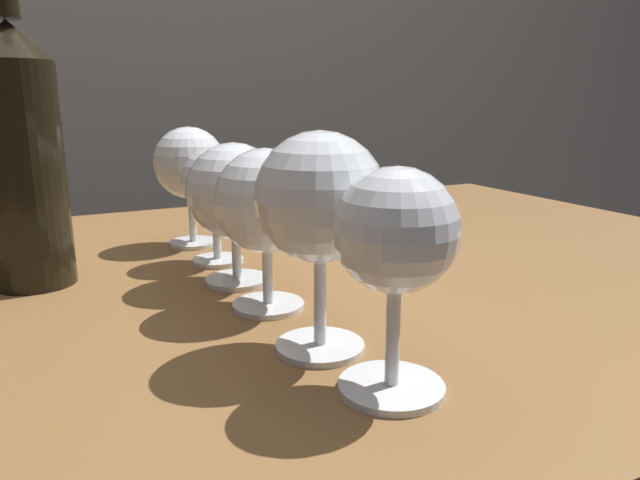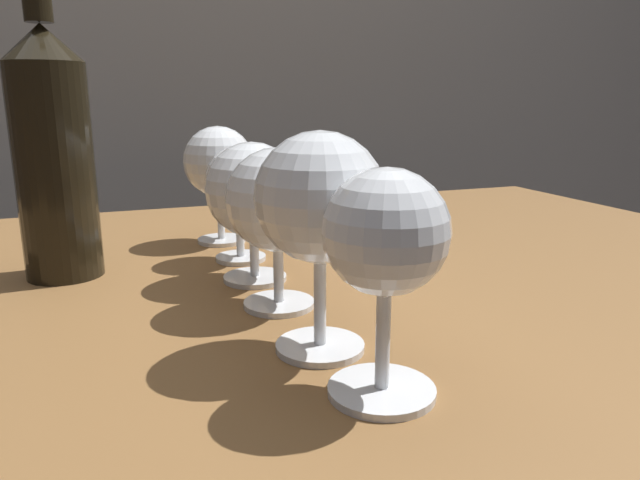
{
  "view_description": "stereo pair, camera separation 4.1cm",
  "coord_description": "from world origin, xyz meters",
  "px_view_note": "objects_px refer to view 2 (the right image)",
  "views": [
    {
      "loc": [
        -0.19,
        -0.56,
        0.92
      ],
      "look_at": [
        -0.01,
        -0.2,
        0.82
      ],
      "focal_mm": 32.82,
      "sensor_mm": 36.0,
      "label": 1
    },
    {
      "loc": [
        -0.15,
        -0.57,
        0.92
      ],
      "look_at": [
        -0.01,
        -0.2,
        0.82
      ],
      "focal_mm": 32.82,
      "sensor_mm": 36.0,
      "label": 2
    }
  ],
  "objects_px": {
    "wine_glass_empty": "(253,192)",
    "wine_bottle": "(53,149)",
    "wine_glass_cabernet": "(389,240)",
    "wine_glass_rose": "(238,183)",
    "wine_glass_white": "(277,202)",
    "wine_glass_amber": "(320,203)",
    "wine_glass_chardonnay": "(219,163)"
  },
  "relations": [
    {
      "from": "wine_glass_empty",
      "to": "wine_glass_rose",
      "type": "xyz_separation_m",
      "value": [
        0.0,
        0.08,
        -0.0
      ]
    },
    {
      "from": "wine_bottle",
      "to": "wine_glass_empty",
      "type": "bearing_deg",
      "value": -25.12
    },
    {
      "from": "wine_glass_amber",
      "to": "wine_glass_chardonnay",
      "type": "height_order",
      "value": "wine_glass_amber"
    },
    {
      "from": "wine_glass_white",
      "to": "wine_glass_amber",
      "type": "bearing_deg",
      "value": -88.63
    },
    {
      "from": "wine_glass_cabernet",
      "to": "wine_glass_white",
      "type": "relative_size",
      "value": 1.02
    },
    {
      "from": "wine_glass_cabernet",
      "to": "wine_glass_chardonnay",
      "type": "xyz_separation_m",
      "value": [
        -0.02,
        0.42,
        0.0
      ]
    },
    {
      "from": "wine_glass_amber",
      "to": "wine_glass_white",
      "type": "height_order",
      "value": "wine_glass_amber"
    },
    {
      "from": "wine_glass_cabernet",
      "to": "wine_glass_amber",
      "type": "xyz_separation_m",
      "value": [
        -0.02,
        0.07,
        0.01
      ]
    },
    {
      "from": "wine_glass_white",
      "to": "wine_bottle",
      "type": "distance_m",
      "value": 0.25
    },
    {
      "from": "wine_glass_cabernet",
      "to": "wine_glass_rose",
      "type": "relative_size",
      "value": 1.12
    },
    {
      "from": "wine_glass_empty",
      "to": "wine_bottle",
      "type": "height_order",
      "value": "wine_bottle"
    },
    {
      "from": "wine_bottle",
      "to": "wine_glass_cabernet",
      "type": "bearing_deg",
      "value": -59.6
    },
    {
      "from": "wine_glass_white",
      "to": "wine_glass_empty",
      "type": "distance_m",
      "value": 0.08
    },
    {
      "from": "wine_glass_cabernet",
      "to": "wine_glass_white",
      "type": "xyz_separation_m",
      "value": [
        -0.02,
        0.17,
        -0.01
      ]
    },
    {
      "from": "wine_glass_rose",
      "to": "wine_bottle",
      "type": "xyz_separation_m",
      "value": [
        -0.18,
        0.01,
        0.04
      ]
    },
    {
      "from": "wine_glass_cabernet",
      "to": "wine_glass_rose",
      "type": "xyz_separation_m",
      "value": [
        -0.02,
        0.33,
        -0.01
      ]
    },
    {
      "from": "wine_glass_empty",
      "to": "wine_glass_rose",
      "type": "distance_m",
      "value": 0.08
    },
    {
      "from": "wine_glass_white",
      "to": "wine_glass_empty",
      "type": "xyz_separation_m",
      "value": [
        -0.0,
        0.08,
        -0.0
      ]
    },
    {
      "from": "wine_glass_amber",
      "to": "wine_glass_rose",
      "type": "distance_m",
      "value": 0.26
    },
    {
      "from": "wine_glass_empty",
      "to": "wine_glass_chardonnay",
      "type": "bearing_deg",
      "value": 90.17
    },
    {
      "from": "wine_glass_amber",
      "to": "wine_glass_cabernet",
      "type": "bearing_deg",
      "value": -78.58
    },
    {
      "from": "wine_glass_rose",
      "to": "wine_glass_white",
      "type": "bearing_deg",
      "value": -90.75
    },
    {
      "from": "wine_glass_white",
      "to": "wine_glass_rose",
      "type": "distance_m",
      "value": 0.16
    },
    {
      "from": "wine_glass_cabernet",
      "to": "wine_glass_amber",
      "type": "height_order",
      "value": "wine_glass_amber"
    },
    {
      "from": "wine_glass_amber",
      "to": "wine_glass_rose",
      "type": "height_order",
      "value": "wine_glass_amber"
    },
    {
      "from": "wine_glass_empty",
      "to": "wine_bottle",
      "type": "xyz_separation_m",
      "value": [
        -0.18,
        0.08,
        0.04
      ]
    },
    {
      "from": "wine_glass_cabernet",
      "to": "wine_glass_amber",
      "type": "bearing_deg",
      "value": 101.42
    },
    {
      "from": "wine_glass_empty",
      "to": "wine_bottle",
      "type": "distance_m",
      "value": 0.2
    },
    {
      "from": "wine_glass_empty",
      "to": "wine_glass_chardonnay",
      "type": "height_order",
      "value": "wine_glass_chardonnay"
    },
    {
      "from": "wine_glass_empty",
      "to": "wine_bottle",
      "type": "bearing_deg",
      "value": 154.88
    },
    {
      "from": "wine_glass_chardonnay",
      "to": "wine_glass_white",
      "type": "bearing_deg",
      "value": -89.57
    },
    {
      "from": "wine_glass_cabernet",
      "to": "wine_glass_white",
      "type": "height_order",
      "value": "wine_glass_cabernet"
    }
  ]
}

